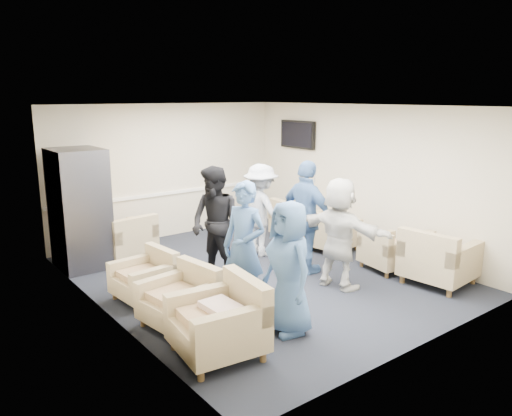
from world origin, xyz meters
TOP-DOWN VIEW (x-y plane):
  - floor at (0.00, 0.00)m, footprint 6.00×6.00m
  - ceiling at (0.00, 0.00)m, footprint 6.00×6.00m
  - back_wall at (0.00, 3.00)m, footprint 5.00×0.02m
  - front_wall at (0.00, -3.00)m, footprint 5.00×0.02m
  - left_wall at (-2.50, 0.00)m, footprint 0.02×6.00m
  - right_wall at (2.50, 0.00)m, footprint 0.02×6.00m
  - chair_rail at (0.00, 2.98)m, footprint 4.98×0.04m
  - tv at (2.44, 1.80)m, footprint 0.10×1.00m
  - armchair_left_near at (-1.87, -1.75)m, footprint 1.03×1.03m
  - armchair_left_mid at (-1.86, -0.83)m, footprint 0.91×0.91m
  - armchair_left_far at (-1.85, 0.21)m, footprint 0.82×0.82m
  - armchair_right_near at (1.93, -1.98)m, footprint 1.02×1.02m
  - armchair_right_midnear at (1.86, -1.09)m, footprint 0.88×0.88m
  - armchair_right_midfar at (1.86, 0.20)m, footprint 0.94×0.94m
  - armchair_right_far at (1.85, 1.14)m, footprint 0.96×0.96m
  - armchair_corner at (-1.35, 2.07)m, footprint 0.97×0.97m
  - vending_machine at (-2.09, 2.18)m, footprint 0.81×0.95m
  - backpack at (-1.42, -0.81)m, footprint 0.29×0.24m
  - pillow at (-1.88, -1.74)m, footprint 0.34×0.44m
  - person_front_left at (-0.91, -1.77)m, footprint 0.62×0.87m
  - person_mid_left at (-0.95, -0.91)m, footprint 0.60×0.75m
  - person_back_left at (-0.63, 0.28)m, footprint 0.85×1.00m
  - person_back_right at (0.69, 0.82)m, footprint 0.76×1.15m
  - person_mid_right at (0.71, -0.36)m, footprint 0.55×1.12m
  - person_front_right at (0.66, -1.13)m, footprint 0.74×1.63m

SIDE VIEW (x-z plane):
  - floor at x=0.00m, z-range 0.00..0.00m
  - backpack at x=-1.42m, z-range 0.01..0.44m
  - armchair_left_far at x=-1.85m, z-range 0.00..0.60m
  - armchair_right_midnear at x=1.86m, z-range 0.00..0.61m
  - armchair_left_mid at x=-1.86m, z-range 0.00..0.65m
  - armchair_right_midfar at x=1.86m, z-range 0.00..0.65m
  - armchair_corner at x=-1.35m, z-range 0.00..0.69m
  - armchair_right_far at x=1.85m, z-range 0.00..0.70m
  - armchair_left_near at x=-1.87m, z-range 0.00..0.73m
  - armchair_right_near at x=1.93m, z-range 0.00..0.75m
  - pillow at x=-1.88m, z-range 0.49..0.61m
  - person_front_left at x=-0.91m, z-range 0.00..1.65m
  - person_back_right at x=0.69m, z-range 0.00..1.67m
  - person_front_right at x=0.66m, z-range 0.00..1.69m
  - person_mid_left at x=-0.95m, z-range 0.00..1.77m
  - chair_rail at x=0.00m, z-range 0.87..0.93m
  - person_back_left at x=-0.63m, z-range 0.00..1.80m
  - person_mid_right at x=0.71m, z-range 0.00..1.86m
  - vending_machine at x=-2.09m, z-range 0.00..2.01m
  - back_wall at x=0.00m, z-range 0.00..2.70m
  - front_wall at x=0.00m, z-range 0.00..2.70m
  - left_wall at x=-2.50m, z-range 0.00..2.70m
  - right_wall at x=2.50m, z-range 0.00..2.70m
  - tv at x=2.44m, z-range 1.76..2.34m
  - ceiling at x=0.00m, z-range 2.70..2.70m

